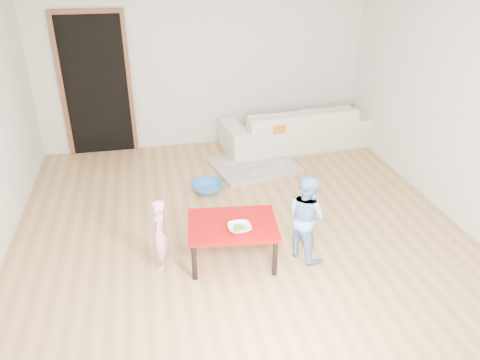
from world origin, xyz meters
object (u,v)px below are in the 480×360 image
object	(u,v)px
child_pink	(158,235)
child_blue	(306,217)
bowl	(239,228)
basin	(207,187)
red_table	(233,242)
sofa	(295,127)

from	to	relation	value
child_pink	child_blue	distance (m)	1.48
bowl	child_blue	world-z (taller)	child_blue
bowl	basin	bearing A→B (deg)	93.04
red_table	bowl	world-z (taller)	bowl
bowl	basin	distance (m)	1.71
basin	child_blue	bearing A→B (deg)	-63.71
red_table	basin	size ratio (longest dim) A/B	2.14
sofa	child_blue	xyz separation A→B (m)	(-0.80, -2.83, 0.13)
child_pink	basin	distance (m)	1.67
red_table	basin	xyz separation A→B (m)	(-0.05, 1.52, -0.16)
sofa	basin	world-z (taller)	sofa
bowl	basin	xyz separation A→B (m)	(-0.09, 1.66, -0.40)
child_blue	basin	bearing A→B (deg)	-1.55
red_table	bowl	distance (m)	0.29
bowl	child_pink	distance (m)	0.79
child_blue	bowl	bearing A→B (deg)	67.64
red_table	basin	world-z (taller)	red_table
sofa	basin	distance (m)	2.02
sofa	child_blue	size ratio (longest dim) A/B	2.45
sofa	child_pink	xyz separation A→B (m)	(-2.27, -2.72, 0.04)
red_table	basin	bearing A→B (deg)	91.78
bowl	child_pink	bearing A→B (deg)	167.44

